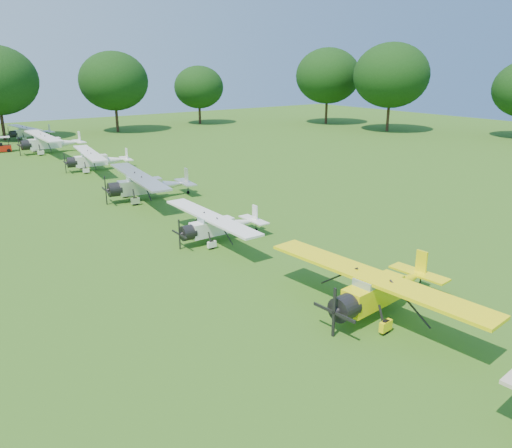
{
  "coord_description": "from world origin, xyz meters",
  "views": [
    {
      "loc": [
        -14.86,
        -21.54,
        10.37
      ],
      "look_at": [
        1.45,
        0.98,
        1.4
      ],
      "focal_mm": 35.0,
      "sensor_mm": 36.0,
      "label": 1
    }
  ],
  "objects_px": {
    "aircraft_6": "(49,141)",
    "aircraft_7": "(29,131)",
    "aircraft_4": "(147,183)",
    "aircraft_2": "(380,286)",
    "golf_cart": "(1,147)",
    "aircraft_3": "(218,224)",
    "aircraft_5": "(96,159)"
  },
  "relations": [
    {
      "from": "aircraft_3",
      "to": "aircraft_7",
      "type": "xyz_separation_m",
      "value": [
        0.76,
        52.36,
        0.06
      ]
    },
    {
      "from": "aircraft_7",
      "to": "aircraft_2",
      "type": "bearing_deg",
      "value": -98.32
    },
    {
      "from": "aircraft_6",
      "to": "aircraft_7",
      "type": "relative_size",
      "value": 1.22
    },
    {
      "from": "aircraft_3",
      "to": "aircraft_7",
      "type": "relative_size",
      "value": 0.94
    },
    {
      "from": "aircraft_6",
      "to": "aircraft_2",
      "type": "bearing_deg",
      "value": -89.39
    },
    {
      "from": "aircraft_2",
      "to": "aircraft_7",
      "type": "relative_size",
      "value": 1.09
    },
    {
      "from": "aircraft_7",
      "to": "golf_cart",
      "type": "relative_size",
      "value": 4.18
    },
    {
      "from": "aircraft_5",
      "to": "golf_cart",
      "type": "xyz_separation_m",
      "value": [
        -5.75,
        17.66,
        -0.59
      ]
    },
    {
      "from": "aircraft_6",
      "to": "aircraft_7",
      "type": "xyz_separation_m",
      "value": [
        0.64,
        13.53,
        -0.26
      ]
    },
    {
      "from": "aircraft_3",
      "to": "aircraft_4",
      "type": "distance_m",
      "value": 11.65
    },
    {
      "from": "aircraft_4",
      "to": "aircraft_6",
      "type": "height_order",
      "value": "aircraft_6"
    },
    {
      "from": "aircraft_2",
      "to": "aircraft_6",
      "type": "distance_m",
      "value": 50.88
    },
    {
      "from": "aircraft_3",
      "to": "golf_cart",
      "type": "bearing_deg",
      "value": 96.11
    },
    {
      "from": "golf_cart",
      "to": "aircraft_4",
      "type": "bearing_deg",
      "value": -70.9
    },
    {
      "from": "aircraft_4",
      "to": "aircraft_7",
      "type": "distance_m",
      "value": 40.72
    },
    {
      "from": "aircraft_4",
      "to": "golf_cart",
      "type": "bearing_deg",
      "value": 105.64
    },
    {
      "from": "aircraft_2",
      "to": "aircraft_3",
      "type": "relative_size",
      "value": 1.17
    },
    {
      "from": "aircraft_6",
      "to": "aircraft_7",
      "type": "height_order",
      "value": "aircraft_6"
    },
    {
      "from": "aircraft_6",
      "to": "golf_cart",
      "type": "bearing_deg",
      "value": 139.16
    },
    {
      "from": "aircraft_7",
      "to": "aircraft_5",
      "type": "bearing_deg",
      "value": -97.53
    },
    {
      "from": "aircraft_7",
      "to": "golf_cart",
      "type": "bearing_deg",
      "value": -128.0
    },
    {
      "from": "aircraft_3",
      "to": "aircraft_6",
      "type": "distance_m",
      "value": 38.83
    },
    {
      "from": "golf_cart",
      "to": "aircraft_2",
      "type": "bearing_deg",
      "value": -74.71
    },
    {
      "from": "aircraft_4",
      "to": "aircraft_6",
      "type": "xyz_separation_m",
      "value": [
        -0.43,
        27.19,
        0.09
      ]
    },
    {
      "from": "aircraft_2",
      "to": "golf_cart",
      "type": "xyz_separation_m",
      "value": [
        -5.37,
        54.96,
        -0.61
      ]
    },
    {
      "from": "aircraft_3",
      "to": "aircraft_5",
      "type": "relative_size",
      "value": 0.88
    },
    {
      "from": "aircraft_2",
      "to": "aircraft_6",
      "type": "xyz_separation_m",
      "value": [
        -0.63,
        50.88,
        0.15
      ]
    },
    {
      "from": "aircraft_6",
      "to": "golf_cart",
      "type": "height_order",
      "value": "aircraft_6"
    },
    {
      "from": "aircraft_4",
      "to": "aircraft_7",
      "type": "xyz_separation_m",
      "value": [
        0.21,
        40.72,
        -0.18
      ]
    },
    {
      "from": "aircraft_5",
      "to": "aircraft_7",
      "type": "bearing_deg",
      "value": 98.16
    },
    {
      "from": "aircraft_4",
      "to": "golf_cart",
      "type": "height_order",
      "value": "aircraft_4"
    },
    {
      "from": "aircraft_5",
      "to": "golf_cart",
      "type": "bearing_deg",
      "value": 115.42
    }
  ]
}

